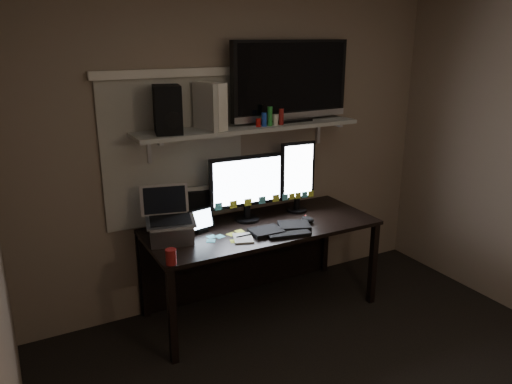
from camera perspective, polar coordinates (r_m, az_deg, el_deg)
back_wall at (r=4.04m, az=-1.90°, el=4.78°), size 3.60×0.00×3.60m
left_wall at (r=1.95m, az=-27.14°, el=-11.64°), size 0.00×3.60×3.60m
window_blinds at (r=3.81m, az=-9.26°, el=4.55°), size 1.10×0.02×1.10m
desk at (r=4.04m, az=-0.21°, el=-5.60°), size 1.80×0.75×0.73m
wall_shelf at (r=3.85m, az=-0.77°, el=7.40°), size 1.80×0.35×0.03m
monitor_landscape at (r=3.90m, az=-1.05°, el=0.49°), size 0.62×0.10×0.54m
monitor_portrait at (r=4.11m, az=4.77°, el=1.76°), size 0.30×0.08×0.60m
keyboard at (r=3.78m, az=2.80°, el=-4.19°), size 0.52×0.29×0.03m
mouse at (r=3.96m, az=5.91°, el=-3.14°), size 0.09×0.13×0.04m
notepad at (r=3.63m, az=-1.49°, el=-5.29°), size 0.19×0.22×0.01m
tablet at (r=3.74m, az=-6.34°, el=-3.22°), size 0.22×0.13×0.19m
file_sorter at (r=3.91m, az=-7.00°, el=-1.53°), size 0.24×0.16×0.28m
laptop at (r=3.57m, az=-9.77°, el=-2.73°), size 0.40×0.35×0.38m
cup at (r=3.27m, az=-9.69°, el=-7.29°), size 0.09×0.09×0.10m
sticky_notes at (r=3.63m, az=-3.16°, el=-5.32°), size 0.27×0.20×0.00m
tv at (r=4.02m, az=3.99°, el=12.53°), size 1.05×0.23×0.63m
game_console at (r=3.68m, az=-5.29°, el=9.77°), size 0.17×0.30×0.34m
speaker at (r=3.55m, az=-10.08°, el=9.26°), size 0.23×0.26×0.33m
bottles at (r=3.82m, az=1.60°, el=8.68°), size 0.24×0.10×0.15m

